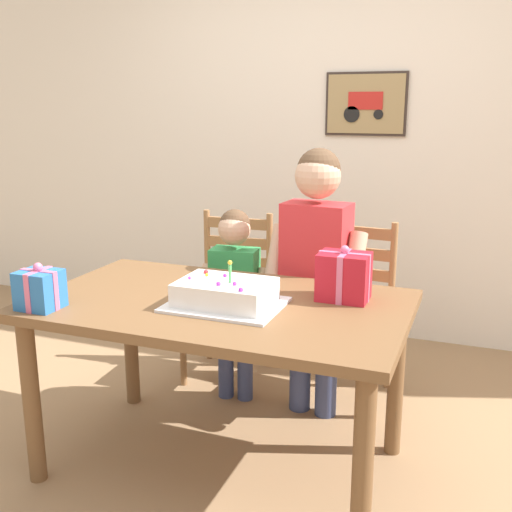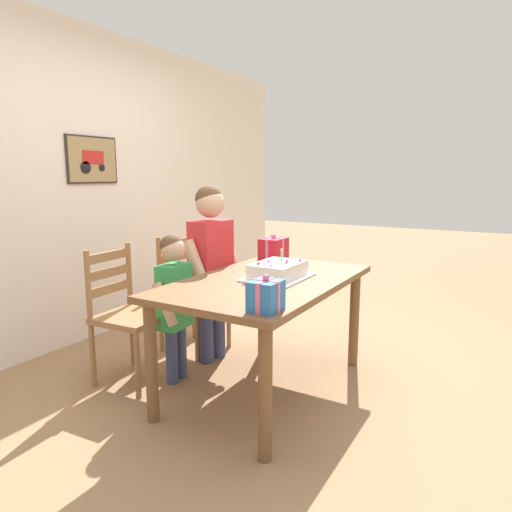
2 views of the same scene
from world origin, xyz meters
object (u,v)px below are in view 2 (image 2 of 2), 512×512
(chair_left, at_px, (128,314))
(child_younger, at_px, (175,293))
(gift_box_red_large, at_px, (266,296))
(child_older, at_px, (211,256))
(chair_right, at_px, (191,292))
(dining_table, at_px, (266,294))
(birthday_cake, at_px, (278,271))
(gift_box_beside_cake, at_px, (273,251))

(chair_left, distance_m, child_younger, 0.35)
(gift_box_red_large, height_order, child_younger, child_younger)
(child_older, bearing_deg, gift_box_red_large, -132.24)
(chair_right, bearing_deg, child_younger, -151.74)
(dining_table, height_order, birthday_cake, birthday_cake)
(dining_table, bearing_deg, chair_right, 68.89)
(dining_table, height_order, gift_box_beside_cake, gift_box_beside_cake)
(gift_box_beside_cake, bearing_deg, birthday_cake, -148.63)
(chair_right, bearing_deg, birthday_cake, -107.19)
(chair_left, bearing_deg, dining_table, -68.93)
(chair_right, height_order, child_younger, child_younger)
(birthday_cake, bearing_deg, gift_box_beside_cake, 31.37)
(chair_left, bearing_deg, child_older, -26.32)
(chair_left, bearing_deg, gift_box_beside_cake, -40.51)
(gift_box_red_large, height_order, chair_left, gift_box_red_large)
(gift_box_red_large, bearing_deg, birthday_cake, 22.87)
(child_younger, bearing_deg, chair_right, 28.26)
(birthday_cake, relative_size, child_older, 0.33)
(gift_box_red_large, relative_size, child_younger, 0.18)
(gift_box_beside_cake, height_order, child_older, child_older)
(birthday_cake, xyz_separation_m, gift_box_red_large, (-0.66, -0.28, 0.03))
(dining_table, distance_m, child_younger, 0.62)
(gift_box_red_large, relative_size, chair_left, 0.20)
(dining_table, xyz_separation_m, gift_box_red_large, (-0.61, -0.33, 0.17))
(gift_box_beside_cake, bearing_deg, gift_box_red_large, -153.72)
(birthday_cake, height_order, child_older, child_older)
(child_older, bearing_deg, chair_left, 153.68)
(gift_box_beside_cake, relative_size, child_older, 0.17)
(child_older, bearing_deg, dining_table, -111.50)
(gift_box_red_large, xyz_separation_m, child_younger, (0.42, 0.93, -0.21))
(chair_left, relative_size, chair_right, 1.00)
(gift_box_red_large, xyz_separation_m, chair_left, (0.27, 1.21, -0.35))
(birthday_cake, bearing_deg, gift_box_red_large, -157.13)
(birthday_cake, distance_m, child_older, 0.68)
(birthday_cake, height_order, chair_left, birthday_cake)
(birthday_cake, height_order, gift_box_beside_cake, gift_box_beside_cake)
(dining_table, height_order, gift_box_red_large, gift_box_red_large)
(dining_table, height_order, child_younger, child_younger)
(gift_box_beside_cake, bearing_deg, child_older, 119.55)
(child_older, bearing_deg, birthday_cake, -105.80)
(child_younger, bearing_deg, gift_box_beside_cake, -31.73)
(dining_table, bearing_deg, birthday_cake, -47.35)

